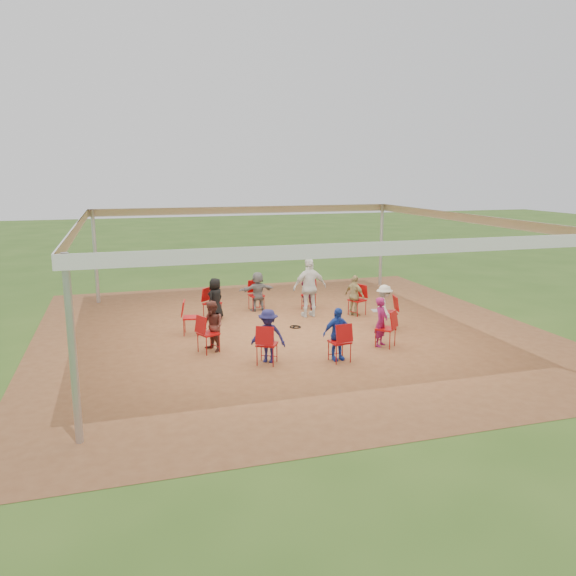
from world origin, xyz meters
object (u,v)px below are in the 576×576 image
object	(u,v)px
chair_7	(267,344)
person_seated_1	(355,296)
chair_4	(212,304)
cable_coil	(296,327)
chair_5	(191,318)
person_seated_4	(215,299)
person_seated_8	(381,322)
laptop	(378,308)
chair_9	(386,329)
person_seated_6	(268,336)
person_seated_5	(212,326)
chair_2	(309,294)
chair_3	(256,296)
person_seated_7	(337,334)
chair_6	(208,334)
chair_8	(340,342)
standing_person	(310,288)
person_seated_3	(258,291)
person_seated_2	(308,290)
chair_0	(388,313)
chair_1	(357,300)
person_seated_0	(384,307)

from	to	relation	value
chair_7	person_seated_1	world-z (taller)	person_seated_1
chair_4	cable_coil	size ratio (longest dim) A/B	2.69
chair_5	person_seated_4	bearing A→B (deg)	157.87
person_seated_8	cable_coil	distance (m)	2.68
person_seated_4	laptop	size ratio (longest dim) A/B	3.44
chair_5	person_seated_1	bearing A→B (deg)	107.56
chair_9	person_seated_6	distance (m)	3.01
chair_5	chair_9	size ratio (longest dim) A/B	1.00
person_seated_5	cable_coil	world-z (taller)	person_seated_5
chair_2	chair_3	distance (m)	1.62
person_seated_5	person_seated_7	distance (m)	2.93
cable_coil	chair_6	bearing A→B (deg)	-150.93
chair_5	chair_8	bearing A→B (deg)	54.00
chair_4	cable_coil	bearing A→B (deg)	98.73
standing_person	chair_8	bearing A→B (deg)	78.45
chair_9	person_seated_3	world-z (taller)	person_seated_3
person_seated_5	person_seated_2	bearing A→B (deg)	108.00
chair_0	chair_2	size ratio (longest dim) A/B	1.00
chair_2	chair_7	size ratio (longest dim) A/B	1.00
chair_3	cable_coil	distance (m)	2.37
person_seated_4	cable_coil	size ratio (longest dim) A/B	3.59
chair_0	chair_8	world-z (taller)	same
chair_6	chair_7	size ratio (longest dim) A/B	1.00
chair_1	person_seated_4	distance (m)	4.14
person_seated_3	person_seated_1	bearing A→B (deg)	144.00
person_seated_3	person_seated_0	bearing A→B (deg)	126.00
chair_0	chair_4	xyz separation A→B (m)	(-4.36, 2.40, 0.00)
chair_1	person_seated_8	distance (m)	3.01
chair_1	person_seated_6	xyz separation A→B (m)	(-3.57, -3.30, 0.16)
chair_0	person_seated_4	distance (m)	4.86
chair_2	chair_6	size ratio (longest dim) A/B	1.00
chair_4	person_seated_4	bearing A→B (deg)	90.00
chair_2	chair_6	bearing A→B (deg)	72.00
chair_6	person_seated_3	world-z (taller)	person_seated_3
chair_2	person_seated_6	size ratio (longest dim) A/B	0.75
person_seated_4	person_seated_7	size ratio (longest dim) A/B	1.00
chair_8	cable_coil	size ratio (longest dim) A/B	2.69
chair_5	person_seated_3	bearing A→B (deg)	142.15
person_seated_4	person_seated_0	bearing A→B (deg)	108.00
chair_1	chair_9	world-z (taller)	same
chair_3	person_seated_6	xyz separation A→B (m)	(-0.88, -4.78, 0.16)
chair_5	person_seated_8	xyz separation A→B (m)	(4.27, -2.32, 0.16)
chair_2	person_seated_6	distance (m)	5.11
chair_2	person_seated_6	world-z (taller)	person_seated_6
chair_1	standing_person	size ratio (longest dim) A/B	0.52
chair_2	person_seated_1	xyz separation A→B (m)	(1.00, -1.23, 0.16)
chair_4	chair_1	bearing A→B (deg)	126.00
person_seated_0	person_seated_7	bearing A→B (deg)	144.00
chair_6	person_seated_2	distance (m)	4.86
chair_0	person_seated_3	xyz separation A→B (m)	(-2.88, 2.97, 0.16)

